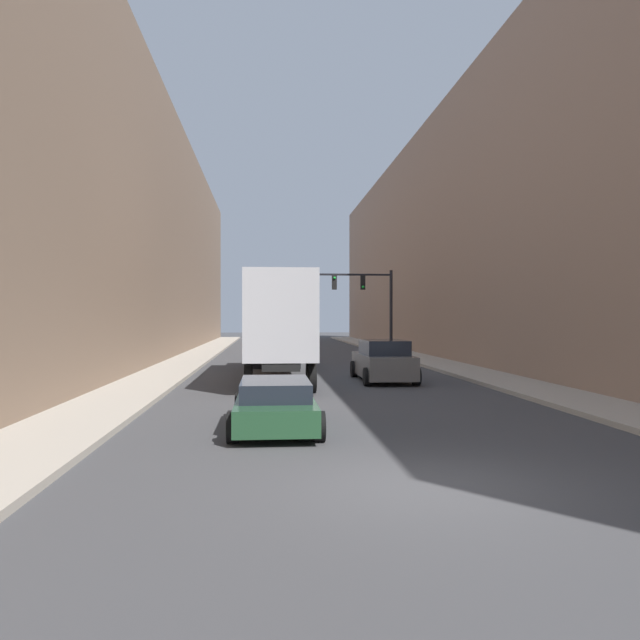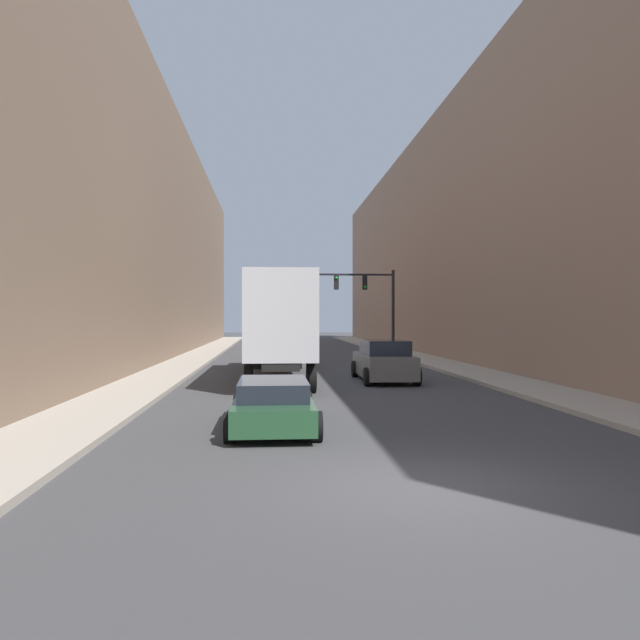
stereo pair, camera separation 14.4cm
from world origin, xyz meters
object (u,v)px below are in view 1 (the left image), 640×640
(semi_truck, at_px, (277,323))
(traffic_signal_gantry, at_px, (370,297))
(suv_car, at_px, (383,361))
(sedan_car, at_px, (275,404))

(semi_truck, height_order, traffic_signal_gantry, traffic_signal_gantry)
(suv_car, height_order, traffic_signal_gantry, traffic_signal_gantry)
(suv_car, distance_m, traffic_signal_gantry, 14.89)
(semi_truck, distance_m, traffic_signal_gantry, 14.10)
(sedan_car, xyz_separation_m, traffic_signal_gantry, (6.42, 24.92, 3.34))
(semi_truck, relative_size, suv_car, 2.83)
(sedan_car, bearing_deg, semi_truck, 88.76)
(semi_truck, bearing_deg, sedan_car, -91.24)
(semi_truck, relative_size, sedan_car, 2.96)
(semi_truck, xyz_separation_m, suv_car, (4.27, -1.85, -1.56))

